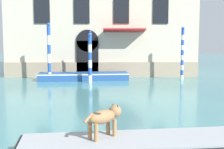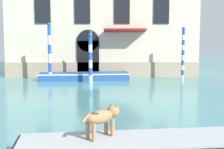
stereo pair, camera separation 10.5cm
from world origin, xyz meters
TOP-DOWN VIEW (x-y plane):
  - palazzo_left at (2.84, 24.58)m, footprint 15.67×7.40m
  - boat_foreground at (3.87, 4.28)m, footprint 6.25×2.32m
  - dog_on_deck at (3.06, 4.41)m, footprint 0.99×0.92m
  - boat_moored_near_palazzo at (1.48, 19.83)m, footprint 6.81×2.20m
  - mooring_pole_0 at (2.05, 18.26)m, footprint 0.27×0.27m
  - mooring_pole_1 at (-0.96, 19.24)m, footprint 0.26×0.26m
  - mooring_pole_2 at (2.03, 19.42)m, footprint 0.19×0.19m
  - mooring_pole_3 at (8.89, 19.65)m, footprint 0.23×0.23m

SIDE VIEW (x-z plane):
  - boat_foreground at x=3.87m, z-range 0.02..0.55m
  - boat_moored_near_palazzo at x=1.48m, z-range 0.01..0.56m
  - dog_on_deck at x=3.06m, z-range 0.66..1.48m
  - mooring_pole_0 at x=2.05m, z-range 0.02..3.50m
  - mooring_pole_2 at x=2.03m, z-range 0.02..3.69m
  - mooring_pole_3 at x=8.89m, z-range 0.02..3.99m
  - mooring_pole_1 at x=-0.96m, z-range 0.02..4.27m
  - palazzo_left at x=2.84m, z-range -0.02..12.19m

